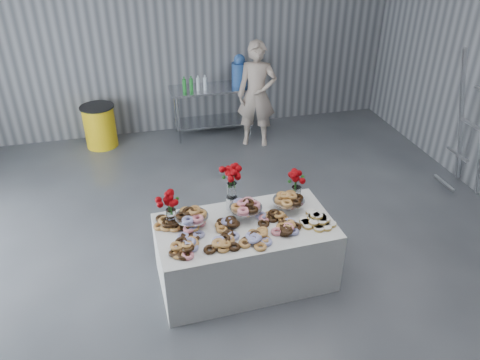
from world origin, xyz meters
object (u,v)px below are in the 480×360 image
object	(u,v)px
display_table	(245,252)
trash_barrel	(100,126)
prep_table	(213,102)
person	(257,95)
stepladder	(471,124)
water_jug	(239,71)

from	to	relation	value
display_table	trash_barrel	size ratio (longest dim) A/B	2.56
prep_table	trash_barrel	size ratio (longest dim) A/B	2.02
person	prep_table	bearing A→B (deg)	159.81
person	trash_barrel	size ratio (longest dim) A/B	2.44
stepladder	person	bearing A→B (deg)	138.21
display_table	stepladder	size ratio (longest dim) A/B	0.91
water_jug	display_table	bearing A→B (deg)	-103.21
trash_barrel	display_table	bearing A→B (deg)	-67.86
display_table	prep_table	bearing A→B (deg)	83.92
display_table	water_jug	xyz separation A→B (m)	(0.92, 3.90, 0.77)
prep_table	trash_barrel	distance (m)	2.02
prep_table	person	world-z (taller)	person
display_table	person	world-z (taller)	person
display_table	prep_table	xyz separation A→B (m)	(0.42, 3.90, 0.24)
trash_barrel	stepladder	size ratio (longest dim) A/B	0.35
display_table	person	bearing A→B (deg)	72.10
water_jug	stepladder	distance (m)	3.84
water_jug	trash_barrel	world-z (taller)	water_jug
display_table	person	xyz separation A→B (m)	(1.08, 3.34, 0.53)
display_table	prep_table	distance (m)	3.93
person	stepladder	distance (m)	3.34
display_table	stepladder	distance (m)	3.80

